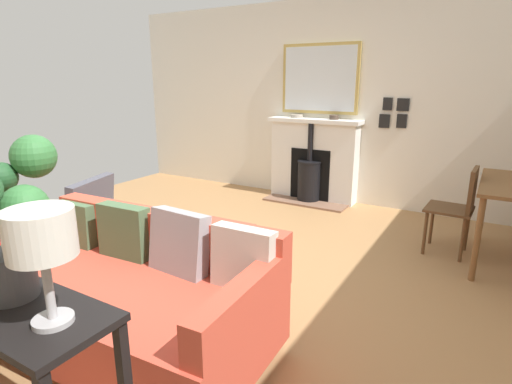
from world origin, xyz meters
name	(u,v)px	position (x,y,z in m)	size (l,w,h in m)	color
ground_plane	(205,275)	(0.00, 0.00, 0.00)	(5.54, 6.23, 0.01)	#A87A4C
wall_left	(329,103)	(-2.77, 0.00, 1.31)	(0.12, 6.23, 2.62)	silver
fireplace	(313,164)	(-2.56, -0.11, 0.51)	(0.54, 1.26, 1.11)	brown
mirror_over_mantel	(320,79)	(-2.68, -0.11, 1.62)	(0.04, 1.06, 0.89)	tan
mantel_bowl_near	(297,116)	(-2.59, -0.38, 1.13)	(0.16, 0.16, 0.04)	#9E9384
mantel_bowl_far	(334,117)	(-2.59, 0.15, 1.14)	(0.12, 0.12, 0.05)	#47382D
sofa	(129,293)	(1.00, 0.20, 0.36)	(1.02, 1.85, 0.85)	#B2B2B7
ottoman	(206,247)	(-0.01, 0.01, 0.25)	(0.61, 0.67, 0.42)	#B2B2B7
armchair_accent	(77,213)	(0.29, -1.23, 0.43)	(0.81, 0.74, 0.76)	#4C3321
table_lamp_far_end	(41,239)	(1.80, 0.75, 1.10)	(0.23, 0.23, 0.42)	#B2B2B7
dining_chair_near_fireplace	(460,204)	(-1.54, 1.78, 0.50)	(0.42, 0.42, 0.85)	brown
photo_gallery_row	(394,113)	(-2.69, 0.88, 1.22)	(0.02, 0.34, 0.37)	black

